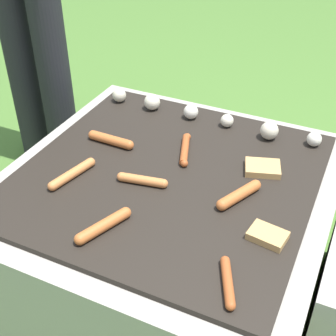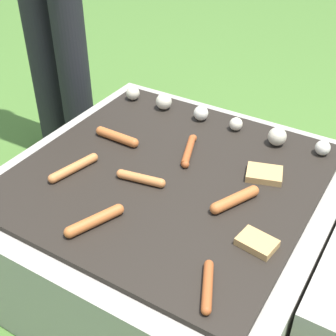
{
  "view_description": "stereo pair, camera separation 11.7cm",
  "coord_description": "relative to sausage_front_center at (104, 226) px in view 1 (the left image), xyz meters",
  "views": [
    {
      "loc": [
        0.47,
        -0.99,
        1.2
      ],
      "look_at": [
        0.0,
        0.0,
        0.4
      ],
      "focal_mm": 50.0,
      "sensor_mm": 36.0,
      "label": 1
    },
    {
      "loc": [
        0.57,
        -0.94,
        1.2
      ],
      "look_at": [
        0.0,
        0.0,
        0.4
      ],
      "focal_mm": 50.0,
      "sensor_mm": 36.0,
      "label": 2
    }
  ],
  "objects": [
    {
      "name": "mushroom_row",
      "position": [
        0.03,
        0.61,
        0.01
      ],
      "size": [
        0.76,
        0.07,
        0.06
      ],
      "color": "beige",
      "rests_on": "grill"
    },
    {
      "name": "sausage_mid_right",
      "position": [
        -0.0,
        0.21,
        -0.0
      ],
      "size": [
        0.15,
        0.05,
        0.03
      ],
      "color": "#C6753D",
      "rests_on": "grill"
    },
    {
      "name": "ground_plane",
      "position": [
        0.04,
        0.28,
        -0.4
      ],
      "size": [
        14.0,
        14.0,
        0.0
      ],
      "primitive_type": "plane",
      "color": "#47702D"
    },
    {
      "name": "grill",
      "position": [
        0.04,
        0.28,
        -0.21
      ],
      "size": [
        0.94,
        0.94,
        0.38
      ],
      "color": "#9E998E",
      "rests_on": "ground_plane"
    },
    {
      "name": "sausage_back_center",
      "position": [
        0.34,
        -0.04,
        -0.0
      ],
      "size": [
        0.07,
        0.14,
        0.02
      ],
      "color": "#A34C23",
      "rests_on": "grill"
    },
    {
      "name": "sausage_mid_left",
      "position": [
        0.27,
        0.26,
        0.0
      ],
      "size": [
        0.09,
        0.15,
        0.03
      ],
      "color": "#B7602D",
      "rests_on": "grill"
    },
    {
      "name": "sausage_front_right",
      "position": [
        0.05,
        0.41,
        -0.0
      ],
      "size": [
        0.07,
        0.16,
        0.02
      ],
      "color": "#A34C23",
      "rests_on": "grill"
    },
    {
      "name": "sausage_back_right",
      "position": [
        -0.19,
        0.35,
        0.0
      ],
      "size": [
        0.17,
        0.03,
        0.03
      ],
      "color": "#B7602D",
      "rests_on": "grill"
    },
    {
      "name": "bread_slice_center",
      "position": [
        0.29,
        0.42,
        -0.0
      ],
      "size": [
        0.12,
        0.11,
        0.02
      ],
      "color": "tan",
      "rests_on": "grill"
    },
    {
      "name": "sausage_front_center",
      "position": [
        0.0,
        0.0,
        0.0
      ],
      "size": [
        0.08,
        0.16,
        0.03
      ],
      "color": "#B7602D",
      "rests_on": "grill"
    },
    {
      "name": "bread_slice_left",
      "position": [
        0.38,
        0.14,
        -0.0
      ],
      "size": [
        0.1,
        0.08,
        0.02
      ],
      "color": "tan",
      "rests_on": "grill"
    },
    {
      "name": "sausage_back_left",
      "position": [
        -0.2,
        0.15,
        -0.0
      ],
      "size": [
        0.06,
        0.17,
        0.03
      ],
      "color": "#C6753D",
      "rests_on": "grill"
    }
  ]
}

